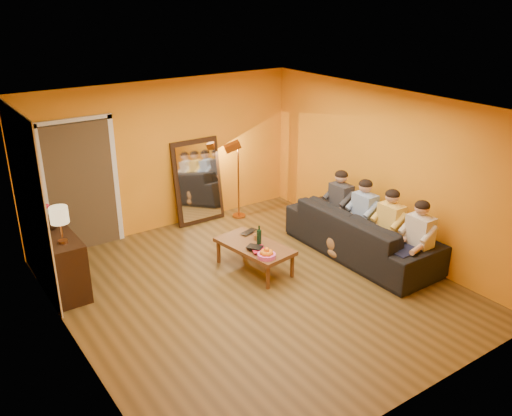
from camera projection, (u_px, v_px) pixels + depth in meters
room_shell at (241, 196)px, 7.51m from camera, size 5.00×5.50×2.60m
white_accent at (29, 204)px, 7.25m from camera, size 0.02×1.90×2.58m
doorway_recess at (79, 185)px, 8.68m from camera, size 1.06×0.30×2.10m
door_jamb_left at (44, 194)px, 8.29m from camera, size 0.08×0.06×2.20m
door_jamb_right at (116, 180)px, 8.89m from camera, size 0.08×0.06×2.20m
door_header at (73, 121)px, 8.19m from camera, size 1.22×0.06×0.08m
mirror_frame at (198, 181)px, 9.72m from camera, size 0.92×0.27×1.51m
mirror_glass at (199, 182)px, 9.69m from camera, size 0.78×0.21×1.35m
sideboard at (61, 263)px, 7.55m from camera, size 0.44×1.18×0.85m
table_lamp at (61, 225)px, 7.07m from camera, size 0.24×0.24×0.51m
sofa at (362, 233)px, 8.58m from camera, size 2.62×1.02×0.76m
coffee_table at (254, 257)px, 8.18m from camera, size 0.79×1.30×0.42m
floor_lamp at (238, 181)px, 9.89m from camera, size 0.37×0.33×1.44m
dog at (337, 239)px, 8.53m from camera, size 0.43×0.58×0.62m
person_far_left at (419, 240)px, 7.80m from camera, size 0.70×0.44×1.22m
person_mid_left at (390, 227)px, 8.22m from camera, size 0.70×0.44×1.22m
person_mid_right at (364, 216)px, 8.64m from camera, size 0.70×0.44×1.22m
person_far_right at (340, 205)px, 9.06m from camera, size 0.70×0.44×1.22m
fruit_bowl at (267, 253)px, 7.67m from camera, size 0.26×0.26×0.16m
wine_bottle at (259, 235)px, 8.03m from camera, size 0.07×0.07×0.31m
tumbler at (256, 237)px, 8.24m from camera, size 0.10×0.10×0.09m
laptop at (251, 233)px, 8.46m from camera, size 0.35×0.28×0.02m
book_lower at (252, 252)px, 7.85m from camera, size 0.23×0.29×0.03m
book_mid at (252, 250)px, 7.85m from camera, size 0.27×0.31×0.02m
book_upper at (252, 249)px, 7.82m from camera, size 0.25×0.27×0.02m
vase at (50, 222)px, 7.54m from camera, size 0.20×0.20×0.21m
flowers at (48, 208)px, 7.46m from camera, size 0.17×0.17×0.39m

